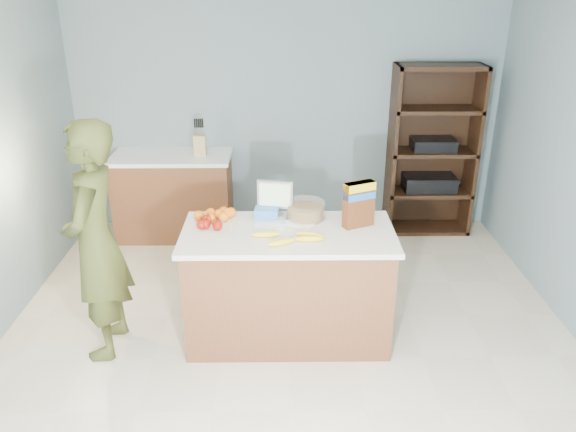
{
  "coord_description": "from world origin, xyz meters",
  "views": [
    {
      "loc": [
        -0.04,
        -3.41,
        2.62
      ],
      "look_at": [
        0.0,
        0.35,
        1.0
      ],
      "focal_mm": 35.0,
      "sensor_mm": 36.0,
      "label": 1
    }
  ],
  "objects_px": {
    "counter_peninsula": "(288,289)",
    "shelving_unit": "(431,153)",
    "person": "(96,242)",
    "cereal_box": "(359,201)",
    "tv": "(275,196)"
  },
  "relations": [
    {
      "from": "tv",
      "to": "cereal_box",
      "type": "height_order",
      "value": "cereal_box"
    },
    {
      "from": "counter_peninsula",
      "to": "person",
      "type": "bearing_deg",
      "value": -174.36
    },
    {
      "from": "cereal_box",
      "to": "counter_peninsula",
      "type": "bearing_deg",
      "value": -170.18
    },
    {
      "from": "counter_peninsula",
      "to": "shelving_unit",
      "type": "xyz_separation_m",
      "value": [
        1.55,
        2.05,
        0.45
      ]
    },
    {
      "from": "person",
      "to": "tv",
      "type": "xyz_separation_m",
      "value": [
        1.27,
        0.44,
        0.18
      ]
    },
    {
      "from": "tv",
      "to": "cereal_box",
      "type": "relative_size",
      "value": 0.82
    },
    {
      "from": "counter_peninsula",
      "to": "shelving_unit",
      "type": "height_order",
      "value": "shelving_unit"
    },
    {
      "from": "person",
      "to": "tv",
      "type": "relative_size",
      "value": 6.26
    },
    {
      "from": "shelving_unit",
      "to": "person",
      "type": "height_order",
      "value": "shelving_unit"
    },
    {
      "from": "person",
      "to": "cereal_box",
      "type": "xyz_separation_m",
      "value": [
        1.88,
        0.22,
        0.22
      ]
    },
    {
      "from": "shelving_unit",
      "to": "tv",
      "type": "bearing_deg",
      "value": -133.36
    },
    {
      "from": "shelving_unit",
      "to": "tv",
      "type": "distance_m",
      "value": 2.4
    },
    {
      "from": "shelving_unit",
      "to": "person",
      "type": "xyz_separation_m",
      "value": [
        -2.91,
        -2.18,
        0.02
      ]
    },
    {
      "from": "shelving_unit",
      "to": "counter_peninsula",
      "type": "bearing_deg",
      "value": -127.11
    },
    {
      "from": "shelving_unit",
      "to": "person",
      "type": "relative_size",
      "value": 1.02
    }
  ]
}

